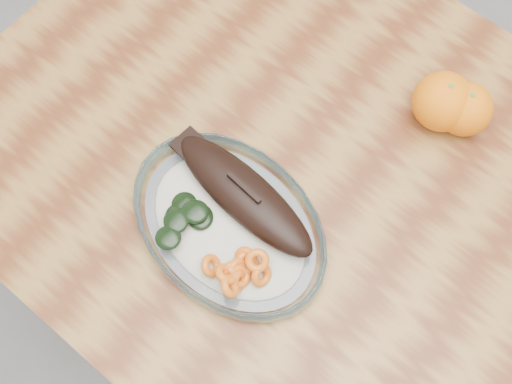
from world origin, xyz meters
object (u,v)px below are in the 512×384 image
plated_meal (229,222)px  orange_right (465,109)px  orange_left (443,102)px  dining_table (337,221)px

plated_meal → orange_right: size_ratio=7.52×
orange_left → orange_right: bearing=22.2°
plated_meal → orange_left: size_ratio=6.81×
orange_right → plated_meal: bearing=-114.6°
dining_table → orange_left: 0.24m
dining_table → orange_left: size_ratio=13.29×
orange_left → orange_right: (0.03, 0.01, -0.00)m
orange_left → orange_right: 0.03m
dining_table → orange_right: 0.26m
plated_meal → orange_left: orange_left is taller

